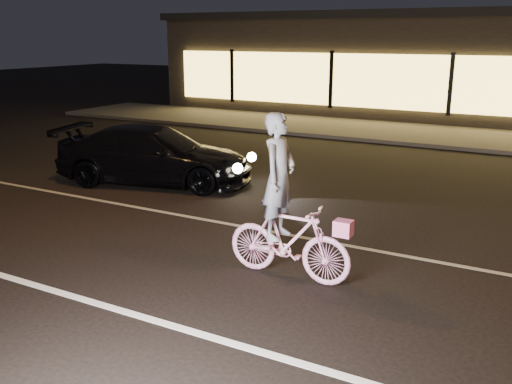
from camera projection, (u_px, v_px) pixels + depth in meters
The scene contains 7 objects.
ground at pixel (235, 279), 7.98m from camera, with size 90.00×90.00×0.00m, color black.
lane_stripe_near at pixel (170, 325), 6.71m from camera, with size 60.00×0.12×0.01m, color silver.
lane_stripe_far at pixel (296, 236), 9.66m from camera, with size 60.00×0.10×0.01m, color gray.
sidewalk at pixel (436, 135), 18.93m from camera, with size 30.00×4.00×0.12m, color #383533.
storefront at pixel (472, 63), 23.41m from camera, with size 25.40×8.42×4.20m.
cyclist at pixel (286, 221), 7.84m from camera, with size 1.84×0.63×2.32m.
sedan at pixel (155, 155), 12.97m from camera, with size 4.78×2.91×1.30m.
Camera 1 is at (3.81, -6.30, 3.31)m, focal length 40.00 mm.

